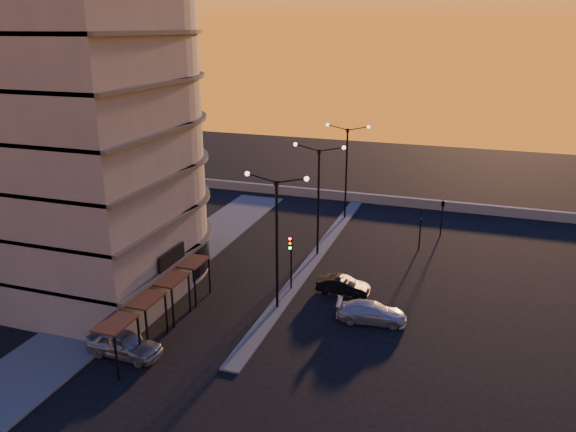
# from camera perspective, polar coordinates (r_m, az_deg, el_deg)

# --- Properties ---
(ground) EXTENTS (120.00, 120.00, 0.00)m
(ground) POSITION_cam_1_polar(r_m,az_deg,el_deg) (39.08, -1.10, -9.32)
(ground) COLOR black
(ground) RESTS_ON ground
(sidewalk_west) EXTENTS (5.00, 40.00, 0.12)m
(sidewalk_west) POSITION_cam_1_polar(r_m,az_deg,el_deg) (46.46, -11.70, -4.89)
(sidewalk_west) COLOR #545451
(sidewalk_west) RESTS_ON ground
(median) EXTENTS (1.20, 36.00, 0.12)m
(median) POSITION_cam_1_polar(r_m,az_deg,el_deg) (47.67, 3.00, -3.88)
(median) COLOR #545451
(median) RESTS_ON ground
(parapet) EXTENTS (44.00, 0.50, 1.00)m
(parapet) POSITION_cam_1_polar(r_m,az_deg,el_deg) (61.86, 8.88, 1.72)
(parapet) COLOR gray
(parapet) RESTS_ON ground
(building) EXTENTS (14.35, 17.08, 25.00)m
(building) POSITION_cam_1_polar(r_m,az_deg,el_deg) (41.95, -19.71, 8.79)
(building) COLOR slate
(building) RESTS_ON ground
(streetlamp_near) EXTENTS (4.32, 0.32, 9.51)m
(streetlamp_near) POSITION_cam_1_polar(r_m,az_deg,el_deg) (36.78, -1.15, -1.60)
(streetlamp_near) COLOR black
(streetlamp_near) RESTS_ON ground
(streetlamp_mid) EXTENTS (4.32, 0.32, 9.51)m
(streetlamp_mid) POSITION_cam_1_polar(r_m,az_deg,el_deg) (45.83, 3.12, 2.52)
(streetlamp_mid) COLOR black
(streetlamp_mid) RESTS_ON ground
(streetlamp_far) EXTENTS (4.32, 0.32, 9.51)m
(streetlamp_far) POSITION_cam_1_polar(r_m,az_deg,el_deg) (55.21, 5.97, 5.25)
(streetlamp_far) COLOR black
(streetlamp_far) RESTS_ON ground
(traffic_light_main) EXTENTS (0.28, 0.44, 4.25)m
(traffic_light_main) POSITION_cam_1_polar(r_m,az_deg,el_deg) (40.29, 0.27, -3.87)
(traffic_light_main) COLOR black
(traffic_light_main) RESTS_ON ground
(signal_east_a) EXTENTS (0.13, 0.16, 3.60)m
(signal_east_a) POSITION_cam_1_polar(r_m,az_deg,el_deg) (49.37, 13.29, -1.24)
(signal_east_a) COLOR black
(signal_east_a) RESTS_ON ground
(signal_east_b) EXTENTS (0.42, 1.99, 3.60)m
(signal_east_b) POSITION_cam_1_polar(r_m,az_deg,el_deg) (52.71, 15.47, 1.20)
(signal_east_b) COLOR black
(signal_east_b) RESTS_ON ground
(car_hatchback) EXTENTS (4.62, 1.99, 1.55)m
(car_hatchback) POSITION_cam_1_polar(r_m,az_deg,el_deg) (34.96, -16.31, -12.33)
(car_hatchback) COLOR gray
(car_hatchback) RESTS_ON ground
(car_sedan) EXTENTS (3.83, 1.37, 1.26)m
(car_sedan) POSITION_cam_1_polar(r_m,az_deg,el_deg) (40.96, 5.61, -7.03)
(car_sedan) COLOR black
(car_sedan) RESTS_ON ground
(car_wagon) EXTENTS (4.76, 2.38, 1.33)m
(car_wagon) POSITION_cam_1_polar(r_m,az_deg,el_deg) (37.53, 8.49, -9.65)
(car_wagon) COLOR #A6A7AD
(car_wagon) RESTS_ON ground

